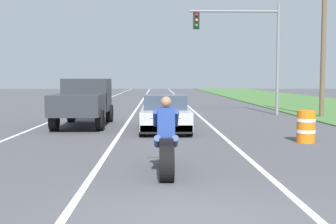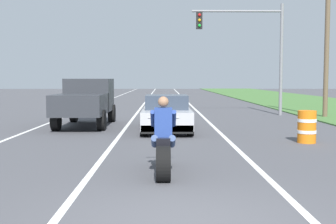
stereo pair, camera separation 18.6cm
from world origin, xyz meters
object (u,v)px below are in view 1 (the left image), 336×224
construction_barrel_nearest (306,126)px  sports_car_silver (165,114)px  motorcycle_with_rider (166,146)px  traffic_light_mast_near (250,41)px  pickup_truck_left_lane_dark_grey (84,100)px

construction_barrel_nearest → sports_car_silver: bearing=143.7°
motorcycle_with_rider → sports_car_silver: (0.13, 7.61, 0.04)m
traffic_light_mast_near → construction_barrel_nearest: 10.92m
pickup_truck_left_lane_dark_grey → construction_barrel_nearest: pickup_truck_left_lane_dark_grey is taller
motorcycle_with_rider → pickup_truck_left_lane_dark_grey: size_ratio=0.46×
motorcycle_with_rider → traffic_light_mast_near: size_ratio=0.37×
traffic_light_mast_near → sports_car_silver: bearing=-123.4°
motorcycle_with_rider → construction_barrel_nearest: (4.44, 4.45, -0.09)m
motorcycle_with_rider → sports_car_silver: bearing=89.0°
pickup_truck_left_lane_dark_grey → traffic_light_mast_near: (8.09, 5.44, 2.91)m
motorcycle_with_rider → traffic_light_mast_near: traffic_light_mast_near is taller
sports_car_silver → motorcycle_with_rider: bearing=-91.0°
motorcycle_with_rider → traffic_light_mast_near: (4.86, 14.78, 3.43)m
pickup_truck_left_lane_dark_grey → traffic_light_mast_near: size_ratio=0.80×
traffic_light_mast_near → motorcycle_with_rider: bearing=-108.2°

